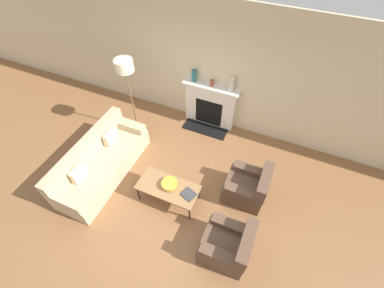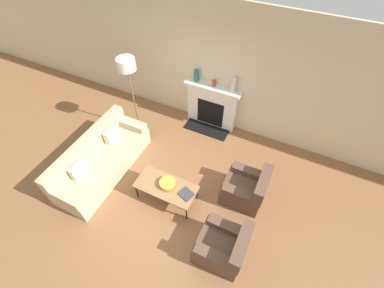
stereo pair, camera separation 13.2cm
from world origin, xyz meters
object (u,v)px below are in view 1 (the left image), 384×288
Objects in this scene: fireplace at (210,106)px; mantel_vase_center_right at (232,84)px; armchair_near at (228,245)px; mantel_vase_center_left at (212,83)px; coffee_table at (168,188)px; book at (189,194)px; bowl at (169,184)px; couch at (101,163)px; floor_lamp at (126,75)px; mantel_vase_left at (194,76)px; armchair_far at (248,187)px.

fireplace is 0.86m from mantel_vase_center_right.
armchair_near is 3.34m from mantel_vase_center_left.
coffee_table is 3.50× the size of mantel_vase_center_right.
book is 2.51m from mantel_vase_center_left.
armchair_near is at bearing -71.26° from mantel_vase_center_right.
coffee_table is 3.82× the size of bowl.
couch is (-1.51, -2.32, -0.24)m from fireplace.
floor_lamp is (-1.60, 1.37, 1.08)m from bowl.
mantel_vase_left is (-0.90, 2.35, 0.83)m from book.
armchair_far is 0.42× the size of floor_lamp.
mantel_vase_left is (-1.85, 2.89, 0.96)m from armchair_near.
floor_lamp is at bearing -104.03° from armchair_far.
couch is 1.59m from bowl.
book reaches higher than coffee_table.
armchair_far is (1.42, -1.67, -0.25)m from fireplace.
mantel_vase_left reaches higher than book.
bowl is 2.49m from mantel_vase_left.
mantel_vase_center_left is (-0.07, 2.31, 0.72)m from bowl.
armchair_near is 3.56m from mantel_vase_left.
floor_lamp is 5.72× the size of mantel_vase_center_right.
coffee_table is 4.18× the size of mantel_vase_left.
bowl is at bearing -40.67° from floor_lamp.
coffee_table is 8.20× the size of mantel_vase_center_left.
coffee_table is at bearing -99.34° from mantel_vase_center_right.
floor_lamp is at bearing -139.31° from mantel_vase_left.
couch is 6.79× the size of mantel_vase_center_right.
mantel_vase_center_left reaches higher than bowl.
mantel_vase_center_left is at bearing 0.00° from mantel_vase_left.
fireplace is 2.78m from couch.
armchair_near is 2.64× the size of bowl.
mantel_vase_left is (-0.50, 2.31, 0.79)m from bowl.
bowl reaches higher than book.
book is at bearing 0.66° from coffee_table.
mantel_vase_center_right is (-0.98, 2.89, 0.99)m from armchair_near.
mantel_vase_left reaches higher than armchair_near.
mantel_vase_center_right reaches higher than armchair_near.
couch is at bearing -114.92° from mantel_vase_left.
couch is at bearing -89.47° from floor_lamp.
bowl is (-1.35, 0.57, 0.17)m from armchair_near.
floor_lamp is at bearing -148.27° from mantel_vase_center_left.
couch is 3.01m from armchair_far.
armchair_near is at bearing -100.68° from couch.
mantel_vase_center_right is (0.39, 2.35, 0.90)m from coffee_table.
floor_lamp is (-1.52, -0.93, 1.01)m from fireplace.
couch is 1.87m from floor_lamp.
bowl is 1.03× the size of book.
fireplace reaches higher than armchair_far.
armchair_near is at bearing -9.94° from book.
book is (-0.95, 0.54, 0.13)m from armchair_near.
fireplace is 4.35× the size of bowl.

